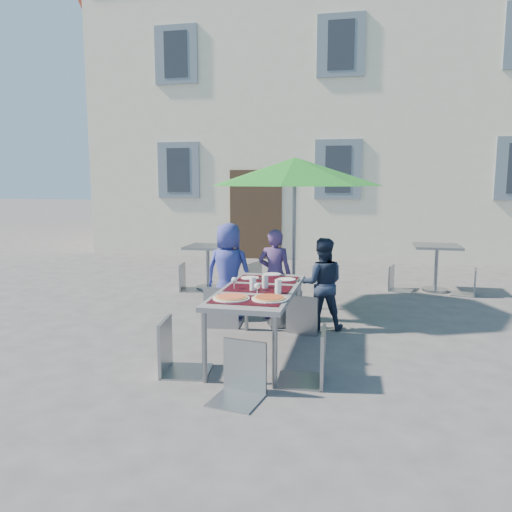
% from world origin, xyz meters
% --- Properties ---
extents(ground, '(90.00, 90.00, 0.00)m').
position_xyz_m(ground, '(0.00, 0.00, 0.00)').
color(ground, '#434345').
rests_on(ground, ground).
extents(building, '(13.60, 8.20, 11.10)m').
position_xyz_m(building, '(-0.00, 11.50, 4.85)').
color(building, beige).
rests_on(building, ground).
extents(dining_table, '(0.80, 1.85, 0.76)m').
position_xyz_m(dining_table, '(-0.46, 0.59, 0.70)').
color(dining_table, '#4F4E54').
rests_on(dining_table, ground).
extents(pizza_near_left, '(0.37, 0.37, 0.03)m').
position_xyz_m(pizza_near_left, '(-0.62, 0.05, 0.77)').
color(pizza_near_left, white).
rests_on(pizza_near_left, dining_table).
extents(pizza_near_right, '(0.36, 0.36, 0.03)m').
position_xyz_m(pizza_near_right, '(-0.24, 0.10, 0.77)').
color(pizza_near_right, white).
rests_on(pizza_near_right, dining_table).
extents(glassware, '(0.57, 0.43, 0.15)m').
position_xyz_m(glassware, '(-0.41, 0.48, 0.83)').
color(glassware, silver).
rests_on(glassware, dining_table).
extents(place_settings, '(0.70, 0.51, 0.01)m').
position_xyz_m(place_settings, '(-0.45, 1.23, 0.76)').
color(place_settings, white).
rests_on(place_settings, dining_table).
extents(child_0, '(0.69, 0.48, 1.35)m').
position_xyz_m(child_0, '(-1.18, 1.96, 0.68)').
color(child_0, '#353C93').
rests_on(child_0, ground).
extents(child_1, '(0.47, 0.32, 1.27)m').
position_xyz_m(child_1, '(-0.54, 2.04, 0.64)').
color(child_1, '#4A3268').
rests_on(child_1, ground).
extents(child_2, '(0.62, 0.40, 1.20)m').
position_xyz_m(child_2, '(0.14, 1.76, 0.60)').
color(child_2, '#1A253A').
rests_on(child_2, ground).
extents(chair_0, '(0.50, 0.51, 1.04)m').
position_xyz_m(chair_0, '(-1.15, 1.56, 0.62)').
color(chair_0, '#8F939A').
rests_on(chair_0, ground).
extents(chair_1, '(0.55, 0.55, 0.95)m').
position_xyz_m(chair_1, '(-0.35, 1.76, 0.56)').
color(chair_1, gray).
rests_on(chair_1, ground).
extents(chair_2, '(0.50, 0.50, 0.94)m').
position_xyz_m(chair_2, '(-0.06, 1.53, 0.55)').
color(chair_2, gray).
rests_on(chair_2, ground).
extents(chair_3, '(0.52, 0.52, 1.04)m').
position_xyz_m(chair_3, '(-1.17, -0.09, 0.61)').
color(chair_3, gray).
rests_on(chair_3, ground).
extents(chair_4, '(0.46, 0.46, 1.00)m').
position_xyz_m(chair_4, '(0.20, -0.07, 0.59)').
color(chair_4, gray).
rests_on(chair_4, ground).
extents(chair_5, '(0.48, 0.49, 0.94)m').
position_xyz_m(chair_5, '(-0.38, -0.52, 0.55)').
color(chair_5, '#939A9E').
rests_on(chair_5, ground).
extents(patio_umbrella, '(2.54, 2.54, 2.26)m').
position_xyz_m(patio_umbrella, '(-0.37, 2.70, 2.04)').
color(patio_umbrella, '#95989C').
rests_on(patio_umbrella, ground).
extents(cafe_table_0, '(0.73, 0.73, 0.79)m').
position_xyz_m(cafe_table_0, '(-2.07, 3.79, 0.55)').
color(cafe_table_0, '#95989C').
rests_on(cafe_table_0, ground).
extents(bg_chair_l_0, '(0.45, 0.44, 0.90)m').
position_xyz_m(bg_chair_l_0, '(-2.39, 3.60, 0.52)').
color(bg_chair_l_0, gray).
rests_on(bg_chair_l_0, ground).
extents(bg_chair_r_0, '(0.58, 0.58, 1.04)m').
position_xyz_m(bg_chair_r_0, '(-1.26, 3.58, 0.62)').
color(bg_chair_r_0, gray).
rests_on(bg_chair_r_0, ground).
extents(cafe_table_1, '(0.77, 0.77, 0.82)m').
position_xyz_m(cafe_table_1, '(1.90, 4.44, 0.59)').
color(cafe_table_1, '#95989C').
rests_on(cafe_table_1, ground).
extents(bg_chair_l_1, '(0.46, 0.46, 0.84)m').
position_xyz_m(bg_chair_l_1, '(1.24, 4.36, 0.49)').
color(bg_chair_l_1, '#91959C').
rests_on(bg_chair_l_1, ground).
extents(bg_chair_r_1, '(0.45, 0.45, 0.86)m').
position_xyz_m(bg_chair_r_1, '(2.42, 4.24, 0.50)').
color(bg_chair_r_1, gray).
rests_on(bg_chair_r_1, ground).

